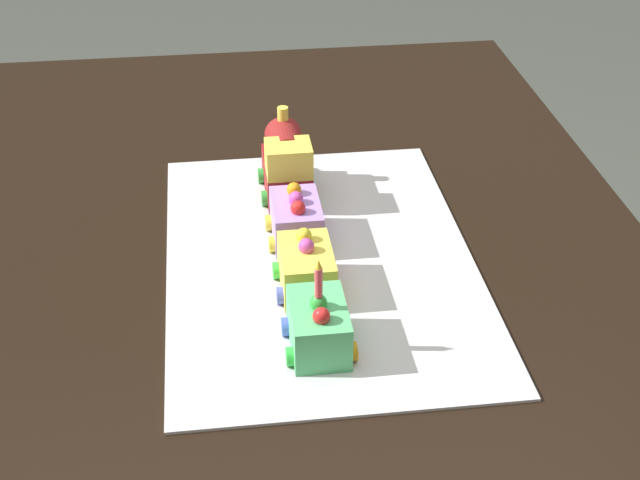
% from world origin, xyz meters
% --- Properties ---
extents(dining_table, '(1.40, 1.00, 0.74)m').
position_xyz_m(dining_table, '(0.00, 0.00, 0.63)').
color(dining_table, black).
rests_on(dining_table, ground).
extents(cake_board, '(0.60, 0.40, 0.00)m').
position_xyz_m(cake_board, '(0.07, 0.04, 0.74)').
color(cake_board, silver).
rests_on(cake_board, dining_table).
extents(cake_locomotive, '(0.14, 0.08, 0.12)m').
position_xyz_m(cake_locomotive, '(-0.11, 0.02, 0.79)').
color(cake_locomotive, maroon).
rests_on(cake_locomotive, cake_board).
extents(cake_car_hopper_lavender, '(0.10, 0.08, 0.07)m').
position_xyz_m(cake_car_hopper_lavender, '(0.02, 0.02, 0.77)').
color(cake_car_hopper_lavender, '#AD84E0').
rests_on(cake_car_hopper_lavender, cake_board).
extents(cake_car_flatbed_lemon, '(0.10, 0.08, 0.07)m').
position_xyz_m(cake_car_flatbed_lemon, '(0.13, 0.02, 0.77)').
color(cake_car_flatbed_lemon, '#F4E04C').
rests_on(cake_car_flatbed_lemon, cake_board).
extents(cake_car_caboose_mint_green, '(0.10, 0.08, 0.07)m').
position_xyz_m(cake_car_caboose_mint_green, '(0.25, 0.02, 0.77)').
color(cake_car_caboose_mint_green, '#59CC7A').
rests_on(cake_car_caboose_mint_green, cake_board).
extents(birthday_candle, '(0.01, 0.01, 0.05)m').
position_xyz_m(birthday_candle, '(0.25, 0.02, 0.84)').
color(birthday_candle, '#F24C59').
rests_on(birthday_candle, cake_car_caboose_mint_green).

